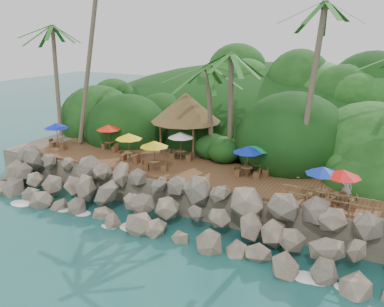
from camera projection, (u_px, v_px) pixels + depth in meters
The scene contains 12 objects.
ground at pixel (142, 236), 24.12m from camera, with size 140.00×140.00×0.00m, color #19514F.
land_base at pixel (246, 150), 37.26m from camera, with size 32.00×25.20×2.10m, color gray.
jungle_hill at pixel (272, 142), 43.87m from camera, with size 44.80×28.00×15.40m, color #143811.
seawall at pixel (161, 205), 25.47m from camera, with size 29.00×4.00×2.30m, color gray, non-canonical shape.
terrace at pixel (192, 170), 28.52m from camera, with size 26.00×5.00×0.20m, color brown.
jungle_foliage at pixel (241, 164), 36.72m from camera, with size 44.00×16.00×12.00m, color #143811, non-canonical shape.
foam_line at pixel (145, 233), 24.36m from camera, with size 25.20×0.80×0.06m.
palms at pixel (200, 26), 28.34m from camera, with size 33.46×6.56×14.77m.
palapa at pixel (186, 107), 31.47m from camera, with size 5.34×5.34×4.60m.
dining_clusters at pixel (196, 146), 27.76m from camera, with size 23.70×5.07×2.08m.
railing at pixel (350, 203), 21.50m from camera, with size 7.20×0.10×1.00m.
waiter at pixel (346, 188), 22.94m from camera, with size 0.58×0.38×1.60m, color white.
Camera 1 is at (12.90, -17.68, 11.56)m, focal length 39.07 mm.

